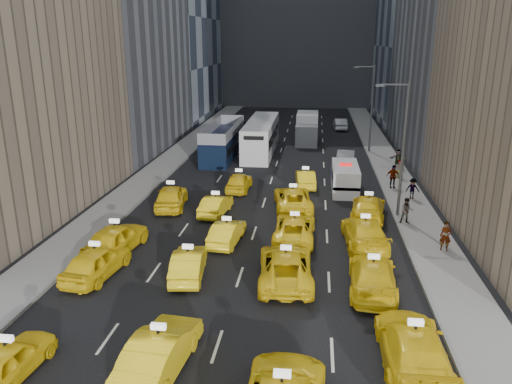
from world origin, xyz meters
TOP-DOWN VIEW (x-y plane):
  - ground at (0.00, 0.00)m, footprint 160.00×160.00m
  - sidewalk_west at (-10.50, 25.00)m, footprint 3.00×90.00m
  - sidewalk_east at (10.50, 25.00)m, footprint 3.00×90.00m
  - curb_west at (-9.05, 25.00)m, footprint 0.15×90.00m
  - curb_east at (9.05, 25.00)m, footprint 0.15×90.00m
  - streetlight_near at (9.18, 12.00)m, footprint 2.15×0.22m
  - streetlight_far at (9.18, 32.00)m, footprint 2.15×0.22m
  - taxi_0 at (-6.97, -6.68)m, footprint 2.01×4.12m
  - taxi_1 at (-1.75, -5.68)m, footprint 2.18×4.98m
  - taxi_3 at (7.37, -4.42)m, footprint 2.33×5.72m
  - taxi_4 at (-7.21, 1.23)m, footprint 2.45×4.83m
  - taxi_5 at (-2.58, 1.79)m, footprint 2.01×4.43m
  - taxi_6 at (2.34, 1.90)m, footprint 3.00×5.82m
  - taxi_7 at (6.51, 1.36)m, footprint 2.48×5.47m
  - taxi_8 at (-7.36, 4.19)m, footprint 2.63×5.14m
  - taxi_9 at (-1.40, 6.26)m, footprint 1.79×4.13m
  - taxi_10 at (2.53, 7.31)m, footprint 2.43×5.14m
  - taxi_11 at (6.61, 6.78)m, footprint 2.66×5.76m
  - taxi_12 at (-6.45, 12.12)m, footprint 2.60×5.09m
  - taxi_13 at (-3.03, 11.11)m, footprint 1.84×4.15m
  - taxi_14 at (2.16, 12.93)m, footprint 3.16×5.66m
  - taxi_15 at (7.26, 11.54)m, footprint 2.82×5.51m
  - taxi_16 at (-2.29, 16.82)m, footprint 1.82×4.27m
  - taxi_17 at (2.91, 18.50)m, footprint 1.83×4.25m
  - nypd_van at (6.03, 17.71)m, footprint 2.51×5.38m
  - double_decker at (-5.67, 28.41)m, footprint 3.55×11.65m
  - city_bus at (-2.05, 30.83)m, footprint 4.39×13.27m
  - box_truck at (2.64, 36.78)m, footprint 2.86×7.24m
  - misc_car_0 at (6.56, 26.17)m, footprint 2.05×4.72m
  - misc_car_1 at (-5.65, 41.84)m, footprint 2.25×4.83m
  - misc_car_2 at (2.58, 45.97)m, footprint 2.04×5.01m
  - misc_car_3 at (-2.84, 43.80)m, footprint 2.22×4.71m
  - misc_car_4 at (6.83, 45.55)m, footprint 1.76×4.53m
  - pedestrian_0 at (11.03, 6.32)m, footprint 0.70×0.54m
  - pedestrian_1 at (9.59, 10.48)m, footprint 0.83×0.46m
  - pedestrian_2 at (10.88, 15.77)m, footprint 1.02×0.44m
  - pedestrian_3 at (9.82, 18.51)m, footprint 1.13×0.59m
  - pedestrian_4 at (10.84, 21.64)m, footprint 0.84×0.59m
  - pedestrian_5 at (11.19, 24.98)m, footprint 1.68×0.78m

SIDE VIEW (x-z plane):
  - ground at x=0.00m, z-range 0.00..0.00m
  - sidewalk_west at x=-10.50m, z-range 0.00..0.15m
  - sidewalk_east at x=10.50m, z-range 0.00..0.15m
  - curb_west at x=-9.05m, z-range 0.00..0.18m
  - curb_east at x=9.05m, z-range 0.00..0.18m
  - taxi_9 at x=-1.40m, z-range 0.00..1.32m
  - taxi_13 at x=-3.03m, z-range 0.00..1.32m
  - misc_car_1 at x=-5.65m, z-range 0.00..1.34m
  - taxi_0 at x=-6.97m, z-range 0.00..1.36m
  - taxi_17 at x=2.91m, z-range 0.00..1.36m
  - taxi_5 at x=-2.58m, z-range 0.00..1.41m
  - taxi_10 at x=2.53m, z-range 0.00..1.42m
  - taxi_16 at x=-2.29m, z-range 0.00..1.44m
  - misc_car_2 at x=2.58m, z-range 0.00..1.45m
  - misc_car_4 at x=6.83m, z-range 0.00..1.47m
  - taxi_14 at x=2.16m, z-range 0.00..1.50m
  - misc_car_0 at x=6.56m, z-range 0.00..1.51m
  - taxi_15 at x=7.26m, z-range 0.00..1.53m
  - misc_car_3 at x=-2.84m, z-range 0.00..1.56m
  - taxi_7 at x=6.51m, z-range 0.00..1.56m
  - taxi_6 at x=2.34m, z-range 0.00..1.57m
  - taxi_4 at x=-7.21m, z-range 0.00..1.58m
  - taxi_1 at x=-1.75m, z-range 0.00..1.59m
  - taxi_11 at x=6.61m, z-range 0.00..1.63m
  - taxi_12 at x=-6.45m, z-range 0.00..1.66m
  - taxi_3 at x=7.37m, z-range 0.00..1.66m
  - taxi_8 at x=-7.36m, z-range 0.00..1.67m
  - pedestrian_4 at x=10.84m, z-range 0.15..1.72m
  - pedestrian_2 at x=10.88m, z-range 0.15..1.72m
  - pedestrian_1 at x=9.59m, z-range 0.15..1.84m
  - pedestrian_0 at x=11.03m, z-range 0.15..1.86m
  - nypd_van at x=6.03m, z-range -0.11..2.13m
  - pedestrian_5 at x=11.19m, z-range 0.15..1.90m
  - pedestrian_3 at x=9.82m, z-range 0.15..2.01m
  - box_truck at x=2.64m, z-range -0.03..3.22m
  - double_decker at x=-5.67m, z-range -0.01..3.32m
  - city_bus at x=-2.05m, z-range -0.01..3.35m
  - streetlight_near at x=9.18m, z-range 0.42..9.42m
  - streetlight_far at x=9.18m, z-range 0.42..9.42m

